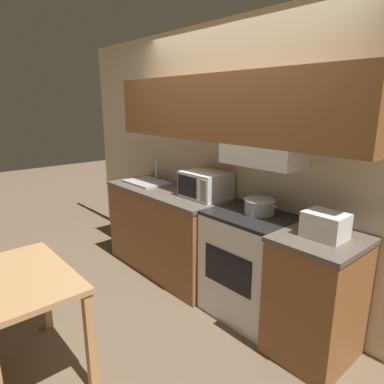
# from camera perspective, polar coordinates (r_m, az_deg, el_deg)

# --- Properties ---
(ground_plane) EXTENTS (16.00, 16.00, 0.00)m
(ground_plane) POSITION_cam_1_polar(r_m,az_deg,el_deg) (3.72, 6.04, -14.62)
(ground_plane) COLOR brown
(wall_back) EXTENTS (5.18, 0.38, 2.55)m
(wall_back) POSITION_cam_1_polar(r_m,az_deg,el_deg) (3.21, 6.23, 8.73)
(wall_back) COLOR beige
(wall_back) RESTS_ON ground_plane
(lower_counter_main) EXTENTS (1.53, 0.61, 0.93)m
(lower_counter_main) POSITION_cam_1_polar(r_m,az_deg,el_deg) (3.78, -4.04, -6.37)
(lower_counter_main) COLOR brown
(lower_counter_main) RESTS_ON ground_plane
(lower_counter_right_stub) EXTENTS (0.56, 0.61, 0.93)m
(lower_counter_right_stub) POSITION_cam_1_polar(r_m,az_deg,el_deg) (2.72, 19.98, -16.10)
(lower_counter_right_stub) COLOR brown
(lower_counter_right_stub) RESTS_ON ground_plane
(stove_range) EXTENTS (0.71, 0.56, 0.93)m
(stove_range) POSITION_cam_1_polar(r_m,az_deg,el_deg) (3.04, 9.48, -11.95)
(stove_range) COLOR white
(stove_range) RESTS_ON ground_plane
(cooking_pot) EXTENTS (0.34, 0.26, 0.12)m
(cooking_pot) POSITION_cam_1_polar(r_m,az_deg,el_deg) (2.88, 11.19, -2.29)
(cooking_pot) COLOR #B7BABF
(cooking_pot) RESTS_ON stove_range
(microwave) EXTENTS (0.43, 0.37, 0.25)m
(microwave) POSITION_cam_1_polar(r_m,az_deg,el_deg) (3.29, 2.32, 1.24)
(microwave) COLOR white
(microwave) RESTS_ON lower_counter_main
(toaster) EXTENTS (0.28, 0.21, 0.18)m
(toaster) POSITION_cam_1_polar(r_m,az_deg,el_deg) (2.49, 21.32, -5.16)
(toaster) COLOR white
(toaster) RESTS_ON lower_counter_right_stub
(sink_basin) EXTENTS (0.51, 0.36, 0.27)m
(sink_basin) POSITION_cam_1_polar(r_m,az_deg,el_deg) (3.94, -7.53, 1.74)
(sink_basin) COLOR #B7BABF
(sink_basin) RESTS_ON lower_counter_main
(dining_table) EXTENTS (0.93, 0.60, 0.75)m
(dining_table) POSITION_cam_1_polar(r_m,az_deg,el_deg) (2.57, -26.64, -14.98)
(dining_table) COLOR tan
(dining_table) RESTS_ON ground_plane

